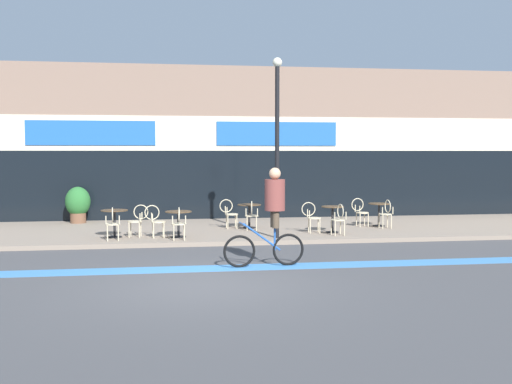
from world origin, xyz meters
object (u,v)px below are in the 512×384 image
at_px(cafe_chair_1_near, 179,221).
at_px(cafe_chair_3_side, 312,215).
at_px(bistro_table_2, 249,211).
at_px(planter_pot, 78,204).
at_px(cafe_chair_4_side, 360,210).
at_px(cafe_chair_4_near, 386,212).
at_px(cafe_chair_0_near, 113,221).
at_px(cafe_chair_3_near, 339,217).
at_px(cafe_chair_2_near, 252,213).
at_px(bistro_table_4, 379,210).
at_px(cafe_chair_1_side, 156,219).
at_px(bistro_table_1, 178,219).
at_px(cafe_chair_0_side, 138,218).
at_px(cafe_chair_2_side, 229,212).
at_px(lamp_post, 277,134).
at_px(bistro_table_0, 114,218).
at_px(bistro_table_3, 333,214).
at_px(cyclist_0, 272,210).

relative_size(cafe_chair_1_near, cafe_chair_3_side, 1.00).
bearing_deg(bistro_table_2, planter_pot, 158.55).
height_order(bistro_table_2, cafe_chair_4_side, cafe_chair_4_side).
relative_size(cafe_chair_4_near, planter_pot, 0.75).
bearing_deg(cafe_chair_4_side, cafe_chair_3_side, -152.38).
xyz_separation_m(cafe_chair_0_near, cafe_chair_3_side, (5.59, 0.73, 0.00)).
bearing_deg(cafe_chair_3_near, cafe_chair_2_near, 51.09).
bearing_deg(cafe_chair_1_near, bistro_table_4, -72.00).
distance_m(cafe_chair_1_side, cafe_chair_2_near, 3.02).
bearing_deg(planter_pot, bistro_table_2, -21.45).
xyz_separation_m(bistro_table_1, bistro_table_2, (2.20, 1.71, 0.01)).
xyz_separation_m(cafe_chair_0_side, cafe_chair_2_side, (2.70, 1.51, 0.00)).
xyz_separation_m(cafe_chair_3_side, lamp_post, (-1.18, -0.84, 2.32)).
xyz_separation_m(cafe_chair_2_near, cafe_chair_2_side, (-0.62, 0.62, 0.00)).
bearing_deg(bistro_table_0, bistro_table_3, 0.93).
relative_size(cafe_chair_0_side, cafe_chair_2_near, 1.00).
height_order(bistro_table_4, cafe_chair_1_near, cafe_chair_1_near).
bearing_deg(cafe_chair_1_near, cafe_chair_3_near, -87.18).
bearing_deg(cafe_chair_3_side, bistro_table_0, -174.85).
height_order(bistro_table_0, cafe_chair_4_side, cafe_chair_4_side).
relative_size(cafe_chair_1_side, planter_pot, 0.75).
bearing_deg(bistro_table_3, bistro_table_4, 34.01).
bearing_deg(cafe_chair_2_near, cyclist_0, -174.93).
bearing_deg(cafe_chair_3_near, cafe_chair_2_side, 47.71).
height_order(cafe_chair_0_near, cafe_chair_1_side, same).
bearing_deg(bistro_table_1, bistro_table_2, 37.73).
relative_size(bistro_table_4, lamp_post, 0.15).
height_order(bistro_table_2, cafe_chair_3_side, cafe_chair_3_side).
distance_m(bistro_table_1, lamp_post, 3.58).
xyz_separation_m(bistro_table_0, cafe_chair_4_near, (8.10, 0.74, -0.03)).
relative_size(bistro_table_3, bistro_table_4, 1.06).
relative_size(bistro_table_1, bistro_table_2, 1.00).
distance_m(bistro_table_2, cafe_chair_1_side, 3.31).
relative_size(cafe_chair_1_near, planter_pot, 0.75).
height_order(planter_pot, cyclist_0, cyclist_0).
distance_m(bistro_table_0, planter_pot, 3.94).
height_order(cafe_chair_2_near, planter_pot, planter_pot).
height_order(bistro_table_0, cafe_chair_1_side, cafe_chair_1_side).
xyz_separation_m(cafe_chair_0_side, cafe_chair_2_near, (3.31, 0.89, 0.00)).
xyz_separation_m(bistro_table_0, cafe_chair_0_side, (0.63, -0.01, -0.03)).
bearing_deg(cafe_chair_1_side, cafe_chair_2_side, 32.93).
relative_size(bistro_table_1, cafe_chair_4_side, 0.81).
xyz_separation_m(cafe_chair_1_near, cafe_chair_4_near, (6.35, 1.57, 0.00)).
height_order(bistro_table_2, cafe_chair_4_near, cafe_chair_4_near).
bearing_deg(lamp_post, cafe_chair_0_side, 169.14).
bearing_deg(cafe_chair_1_side, cafe_chair_2_near, 16.25).
bearing_deg(cafe_chair_0_side, planter_pot, -53.57).
xyz_separation_m(cafe_chair_2_side, cyclist_0, (0.36, -5.62, 0.59)).
distance_m(bistro_table_0, cafe_chair_3_side, 5.59).
relative_size(bistro_table_3, lamp_post, 0.16).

